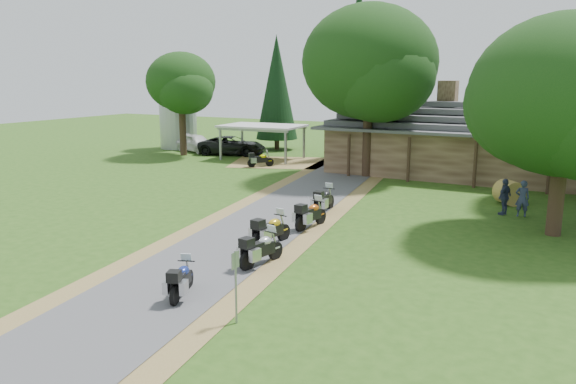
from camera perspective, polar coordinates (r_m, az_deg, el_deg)
The scene contains 22 objects.
ground at distance 19.71m, azimuth -9.84°, elevation -7.80°, with size 120.00×120.00×0.00m, color #294E16.
driveway at distance 23.09m, azimuth -4.77°, elevation -4.73°, with size 46.00×46.00×0.00m, color #4E4E50.
lodge at distance 39.23m, azimuth 19.68°, elevation 5.09°, with size 21.40×9.40×4.90m, color brown, non-canonical shape.
silo at distance 52.42m, azimuth -11.13°, elevation 8.09°, with size 3.34×3.34×6.78m, color gray.
carport at distance 44.71m, azimuth -2.60°, elevation 5.08°, with size 6.26×4.17×2.71m, color silver, non-canonical shape.
car_white_sedan at distance 49.83m, azimuth -9.33°, elevation 5.18°, with size 5.83×2.46×1.94m, color silver.
car_dark_suv at distance 47.47m, azimuth -5.70°, elevation 5.20°, with size 6.09×2.59×2.33m, color black.
motorcycle_row_a at distance 17.31m, azimuth -10.75°, elevation -8.57°, with size 1.72×0.56×1.18m, color navy, non-canonical shape.
motorcycle_row_b at distance 19.74m, azimuth -2.71°, elevation -5.61°, with size 1.91×0.62×1.31m, color #ABADB2, non-canonical shape.
motorcycle_row_c at distance 21.95m, azimuth -1.72°, elevation -3.73°, with size 1.99×0.65×1.36m, color gold, non-canonical shape.
motorcycle_row_d at distance 24.45m, azimuth 2.36°, elevation -2.14°, with size 1.97×0.64×1.35m, color #C55915, non-canonical shape.
motorcycle_row_e at distance 27.31m, azimuth 3.74°, elevation -0.69°, with size 1.94×0.63×1.33m, color black, non-canonical shape.
motorcycle_carport_a at distance 40.98m, azimuth -2.80°, elevation 3.40°, with size 1.74×0.57×1.19m, color #D3D304, non-canonical shape.
person_a at distance 28.55m, azimuth 22.73°, elevation -0.31°, with size 0.58×0.42×2.04m, color #343D5E.
person_c at distance 28.61m, azimuth 21.18°, elevation -0.15°, with size 0.59×0.42×2.06m, color #343D5E.
hay_bale at distance 31.05m, azimuth 21.54°, elevation -0.05°, with size 1.26×1.26×1.15m, color olive.
sign_post at distance 15.18m, azimuth -5.32°, elevation -9.63°, with size 0.37×0.06×2.03m, color gray, non-canonical shape.
oak_lodge_left at distance 36.89m, azimuth 8.22°, elevation 10.73°, with size 8.62×8.62×11.91m, color #143810, non-canonical shape.
oak_driveway at distance 25.25m, azimuth 26.22°, elevation 6.29°, with size 7.67×7.67×9.32m, color #143810, non-canonical shape.
oak_silo at distance 47.50m, azimuth -10.77°, elevation 9.55°, with size 5.65×5.65×9.77m, color #143810, non-canonical shape.
cedar_near at distance 45.51m, azimuth 7.07°, elevation 12.05°, with size 3.84×3.84×13.69m, color black.
cedar_far at distance 50.39m, azimuth -1.16°, elevation 10.04°, with size 3.71×3.71×10.06m, color black.
Camera 1 is at (11.48, -14.63, 6.54)m, focal length 35.00 mm.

